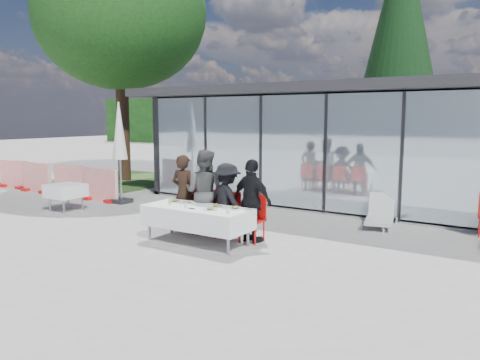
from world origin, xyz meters
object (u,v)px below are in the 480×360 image
at_px(diner_chair_b, 207,209).
at_px(plate_extra, 211,209).
at_px(market_umbrella, 120,137).
at_px(diner_chair_a, 187,207).
at_px(diner_chair_d, 254,216).
at_px(plate_d, 236,208).
at_px(diner_c, 227,201).
at_px(diner_a, 184,193).
at_px(diner_chair_c, 229,212).
at_px(diner_b, 204,192).
at_px(diner_d, 252,201).
at_px(juice_bottle, 170,200).
at_px(dining_table, 197,217).
at_px(folded_eyeglasses, 192,208).
at_px(deciduous_tree, 120,16).
at_px(construction_barriers, 39,179).
at_px(lounger, 380,214).
at_px(plate_a, 175,201).
at_px(plate_b, 187,202).
at_px(spare_table_left, 66,191).
at_px(conifer_tree, 400,34).
at_px(plate_c, 216,206).

relative_size(diner_chair_b, plate_extra, 3.37).
bearing_deg(market_umbrella, diner_chair_a, -22.61).
height_order(diner_chair_d, plate_d, diner_chair_d).
bearing_deg(diner_c, diner_a, 18.20).
distance_m(diner_a, diner_chair_d, 1.82).
distance_m(diner_c, diner_chair_c, 0.28).
relative_size(plate_d, plate_extra, 1.00).
xyz_separation_m(diner_b, diner_chair_b, (0.00, 0.09, -0.40)).
distance_m(diner_d, market_umbrella, 5.94).
relative_size(juice_bottle, market_umbrella, 0.05).
bearing_deg(diner_a, plate_extra, 145.87).
relative_size(dining_table, diner_c, 1.41).
bearing_deg(diner_c, folded_eyeglasses, 92.33).
bearing_deg(market_umbrella, juice_bottle, -30.78).
relative_size(diner_c, plate_extra, 5.54).
distance_m(market_umbrella, deciduous_tree, 6.95).
relative_size(diner_chair_b, diner_d, 0.57).
relative_size(diner_chair_c, construction_barriers, 0.12).
relative_size(dining_table, diner_chair_c, 2.32).
relative_size(diner_c, lounger, 1.12).
distance_m(diner_chair_a, lounger, 4.59).
xyz_separation_m(diner_d, lounger, (1.79, 2.94, -0.60)).
distance_m(diner_b, plate_a, 0.66).
distance_m(dining_table, diner_a, 1.15).
bearing_deg(deciduous_tree, diner_c, -31.66).
bearing_deg(diner_chair_d, plate_d, -101.30).
bearing_deg(construction_barriers, plate_a, -14.91).
height_order(plate_a, plate_b, same).
bearing_deg(spare_table_left, diner_chair_c, 0.85).
height_order(dining_table, diner_chair_c, diner_chair_c).
bearing_deg(plate_a, dining_table, -13.48).
height_order(plate_b, lounger, plate_b).
xyz_separation_m(diner_chair_c, conifer_tree, (0.26, 12.30, 5.45)).
height_order(diner_chair_d, deciduous_tree, deciduous_tree).
relative_size(plate_c, folded_eyeglasses, 2.06).
xyz_separation_m(plate_a, conifer_tree, (1.29, 12.87, 5.21)).
bearing_deg(diner_chair_a, conifer_tree, 83.33).
bearing_deg(plate_d, construction_barriers, 167.64).
height_order(dining_table, plate_c, plate_c).
xyz_separation_m(diner_chair_a, construction_barriers, (-7.79, 1.54, -0.10)).
height_order(diner_c, plate_extra, diner_c).
bearing_deg(diner_chair_b, diner_d, -4.23).
bearing_deg(dining_table, diner_b, 115.09).
height_order(diner_chair_b, spare_table_left, diner_chair_b).
bearing_deg(plate_c, diner_b, 143.74).
xyz_separation_m(dining_table, diner_b, (-0.31, 0.66, 0.40)).
bearing_deg(diner_chair_c, plate_d, -46.38).
xyz_separation_m(market_umbrella, construction_barriers, (-3.99, -0.04, -1.53)).
bearing_deg(diner_b, diner_c, 170.58).
xyz_separation_m(diner_b, diner_chair_d, (1.22, 0.09, -0.40)).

